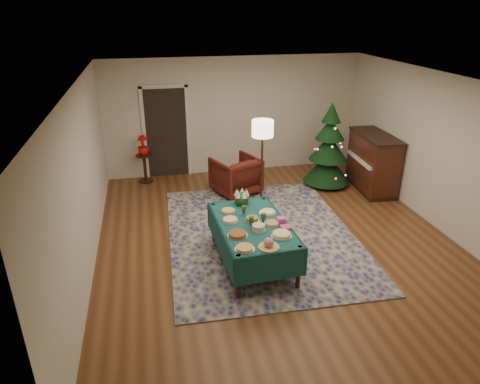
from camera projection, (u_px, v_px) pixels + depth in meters
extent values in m
plane|color=#593319|center=(276.00, 240.00, 7.42)|extent=(7.00, 7.00, 0.00)
plane|color=white|center=(282.00, 82.00, 6.33)|extent=(7.00, 7.00, 0.00)
plane|color=beige|center=(235.00, 116.00, 10.00)|extent=(6.00, 0.00, 6.00)
plane|color=beige|center=(396.00, 304.00, 3.75)|extent=(6.00, 0.00, 6.00)
plane|color=beige|center=(83.00, 182.00, 6.29)|extent=(0.00, 7.00, 7.00)
plane|color=beige|center=(443.00, 154.00, 7.46)|extent=(0.00, 7.00, 7.00)
cube|color=black|center=(167.00, 134.00, 9.81)|extent=(0.92, 0.02, 2.04)
cube|color=silver|center=(144.00, 134.00, 9.69)|extent=(0.08, 0.04, 2.14)
cube|color=silver|center=(188.00, 131.00, 9.88)|extent=(0.08, 0.04, 2.14)
cube|color=silver|center=(163.00, 86.00, 9.36)|extent=(1.08, 0.04, 0.08)
cube|color=navy|center=(261.00, 234.00, 7.58)|extent=(3.35, 4.32, 0.02)
cylinder|color=black|center=(238.00, 277.00, 5.81)|extent=(0.07, 0.07, 0.70)
cylinder|color=black|center=(214.00, 223.00, 7.25)|extent=(0.07, 0.07, 0.70)
cylinder|color=black|center=(299.00, 268.00, 6.02)|extent=(0.07, 0.07, 0.70)
cylinder|color=black|center=(263.00, 217.00, 7.46)|extent=(0.07, 0.07, 0.70)
cube|color=#134340|center=(253.00, 224.00, 6.50)|extent=(1.11, 1.82, 0.04)
cube|color=#134340|center=(238.00, 211.00, 7.36)|extent=(1.06, 0.08, 0.44)
cube|color=#134340|center=(271.00, 267.00, 5.80)|extent=(1.06, 0.08, 0.44)
cube|color=#134340|center=(283.00, 232.00, 6.70)|extent=(0.11, 1.81, 0.44)
cube|color=#134340|center=(220.00, 240.00, 6.46)|extent=(0.11, 1.81, 0.44)
cylinder|color=silver|center=(245.00, 249.00, 5.80)|extent=(0.28, 0.28, 0.01)
cylinder|color=tan|center=(245.00, 248.00, 5.79)|extent=(0.23, 0.23, 0.03)
cylinder|color=silver|center=(269.00, 247.00, 5.84)|extent=(0.30, 0.30, 0.01)
sphere|color=#CC727A|center=(269.00, 243.00, 5.81)|extent=(0.14, 0.14, 0.14)
cylinder|color=silver|center=(281.00, 236.00, 6.13)|extent=(0.30, 0.30, 0.01)
cylinder|color=#D8D172|center=(282.00, 234.00, 6.12)|extent=(0.25, 0.25, 0.05)
cylinder|color=silver|center=(238.00, 235.00, 6.15)|extent=(0.30, 0.30, 0.01)
cylinder|color=brown|center=(238.00, 234.00, 6.14)|extent=(0.26, 0.26, 0.04)
cylinder|color=silver|center=(258.00, 230.00, 6.28)|extent=(0.22, 0.22, 0.01)
cylinder|color=tan|center=(258.00, 227.00, 6.26)|extent=(0.19, 0.19, 0.08)
cylinder|color=silver|center=(272.00, 224.00, 6.46)|extent=(0.24, 0.24, 0.01)
cylinder|color=#B2844C|center=(272.00, 223.00, 6.45)|extent=(0.21, 0.21, 0.03)
cylinder|color=silver|center=(230.00, 221.00, 6.55)|extent=(0.26, 0.26, 0.01)
cylinder|color=#D8BF7F|center=(230.00, 220.00, 6.54)|extent=(0.22, 0.22, 0.04)
cylinder|color=silver|center=(252.00, 221.00, 6.56)|extent=(0.22, 0.22, 0.01)
cylinder|color=maroon|center=(252.00, 219.00, 6.54)|extent=(0.19, 0.19, 0.06)
cylinder|color=silver|center=(268.00, 213.00, 6.81)|extent=(0.27, 0.27, 0.01)
cylinder|color=#F2EACC|center=(268.00, 212.00, 6.80)|extent=(0.23, 0.23, 0.03)
cylinder|color=silver|center=(228.00, 212.00, 6.85)|extent=(0.25, 0.25, 0.01)
cylinder|color=tan|center=(228.00, 210.00, 6.84)|extent=(0.21, 0.21, 0.03)
cone|color=#2D471E|center=(244.00, 213.00, 6.72)|extent=(0.07, 0.07, 0.08)
cylinder|color=#2D471E|center=(244.00, 208.00, 6.69)|extent=(0.07, 0.07, 0.08)
cone|color=#2D471E|center=(263.00, 221.00, 6.48)|extent=(0.07, 0.07, 0.08)
cylinder|color=#2D471E|center=(264.00, 216.00, 6.45)|extent=(0.07, 0.07, 0.08)
cone|color=#2D471E|center=(251.00, 224.00, 6.38)|extent=(0.07, 0.07, 0.08)
cylinder|color=#2D471E|center=(251.00, 219.00, 6.34)|extent=(0.07, 0.07, 0.08)
cube|color=#E03E6F|center=(286.00, 227.00, 6.34)|extent=(0.15, 0.15, 0.04)
cube|color=#E940B8|center=(281.00, 220.00, 6.48)|extent=(0.12, 0.12, 0.09)
sphere|color=#1E4C1E|center=(242.00, 199.00, 7.08)|extent=(0.24, 0.24, 0.24)
cone|color=white|center=(247.00, 192.00, 7.05)|extent=(0.09, 0.09, 0.11)
cone|color=white|center=(242.00, 191.00, 7.11)|extent=(0.09, 0.09, 0.11)
cone|color=white|center=(237.00, 192.00, 7.06)|extent=(0.09, 0.09, 0.11)
cone|color=white|center=(238.00, 194.00, 6.98)|extent=(0.09, 0.09, 0.11)
cone|color=white|center=(244.00, 195.00, 6.97)|extent=(0.09, 0.09, 0.11)
sphere|color=#B20C0F|center=(246.00, 195.00, 7.13)|extent=(0.07, 0.07, 0.07)
sphere|color=#B20C0F|center=(237.00, 195.00, 7.13)|extent=(0.07, 0.07, 0.07)
sphere|color=#B20C0F|center=(237.00, 199.00, 6.99)|extent=(0.07, 0.07, 0.07)
sphere|color=#B20C0F|center=(246.00, 199.00, 7.00)|extent=(0.07, 0.07, 0.07)
imported|color=#4C1710|center=(236.00, 174.00, 9.10)|extent=(1.10, 1.07, 0.89)
cylinder|color=#A57F3F|center=(261.00, 202.00, 8.80)|extent=(0.29, 0.29, 0.03)
cylinder|color=black|center=(262.00, 167.00, 8.49)|extent=(0.04, 0.04, 1.57)
cylinder|color=#FFEABF|center=(263.00, 128.00, 8.17)|extent=(0.42, 0.42, 0.31)
cylinder|color=black|center=(146.00, 181.00, 9.85)|extent=(0.33, 0.33, 0.04)
cylinder|color=black|center=(145.00, 169.00, 9.72)|extent=(0.07, 0.07, 0.60)
cylinder|color=black|center=(144.00, 155.00, 9.60)|extent=(0.36, 0.36, 0.03)
imported|color=red|center=(143.00, 149.00, 9.54)|extent=(0.25, 0.45, 0.25)
cylinder|color=black|center=(326.00, 181.00, 9.67)|extent=(0.11, 0.11, 0.15)
cone|color=black|center=(327.00, 167.00, 9.53)|extent=(1.06, 1.06, 0.65)
cone|color=black|center=(329.00, 147.00, 9.34)|extent=(0.86, 0.86, 0.56)
cone|color=black|center=(330.00, 129.00, 9.17)|extent=(0.65, 0.65, 0.46)
cone|color=black|center=(332.00, 112.00, 9.03)|extent=(0.42, 0.42, 0.42)
cube|color=black|center=(369.00, 187.00, 9.47)|extent=(0.70, 1.45, 0.08)
cube|color=#37180D|center=(373.00, 162.00, 9.24)|extent=(0.68, 1.42, 1.15)
cube|color=black|center=(376.00, 136.00, 8.99)|extent=(0.72, 1.47, 0.05)
cube|color=white|center=(360.00, 160.00, 9.16)|extent=(0.19, 1.20, 0.06)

